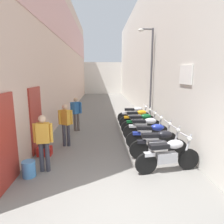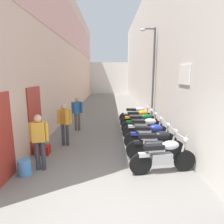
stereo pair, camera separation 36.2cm
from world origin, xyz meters
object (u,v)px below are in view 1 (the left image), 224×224
at_px(pedestrian_by_doorway, 43,139).
at_px(water_jug_near_door, 29,169).
at_px(pedestrian_further_down, 76,112).
at_px(motorcycle_fourth, 146,128).
at_px(motorcycle_seventh, 135,114).
at_px(motorcycle_nearest, 169,154).
at_px(pedestrian_mid_alley, 66,122).
at_px(plastic_crate, 45,151).
at_px(umbrella_leaning, 44,139).
at_px(motorcycle_sixth, 138,118).
at_px(motorcycle_fifth, 142,123).
at_px(motorcycle_second, 159,143).
at_px(street_lamp, 150,70).
at_px(motorcycle_third, 152,135).

distance_m(pedestrian_by_doorway, water_jug_near_door, 0.83).
bearing_deg(pedestrian_further_down, motorcycle_fourth, -26.03).
height_order(motorcycle_fourth, motorcycle_seventh, same).
relative_size(motorcycle_nearest, pedestrian_mid_alley, 1.17).
bearing_deg(plastic_crate, pedestrian_by_doorway, -73.73).
height_order(water_jug_near_door, umbrella_leaning, umbrella_leaning).
height_order(motorcycle_fourth, motorcycle_sixth, same).
bearing_deg(plastic_crate, pedestrian_further_down, 76.26).
bearing_deg(motorcycle_fourth, motorcycle_fifth, 90.00).
bearing_deg(water_jug_near_door, umbrella_leaning, 81.77).
bearing_deg(plastic_crate, motorcycle_second, -6.43).
height_order(plastic_crate, street_lamp, street_lamp).
relative_size(pedestrian_further_down, umbrella_leaning, 1.63).
bearing_deg(plastic_crate, motorcycle_fifth, 31.18).
bearing_deg(water_jug_near_door, motorcycle_second, 14.37).
relative_size(motorcycle_second, motorcycle_fourth, 1.00).
height_order(motorcycle_fifth, water_jug_near_door, motorcycle_fifth).
distance_m(motorcycle_fourth, motorcycle_sixth, 1.76).
distance_m(motorcycle_nearest, motorcycle_second, 0.89).
xyz_separation_m(pedestrian_by_doorway, pedestrian_mid_alley, (0.25, 1.91, 0.00)).
xyz_separation_m(motorcycle_seventh, water_jug_near_door, (-3.69, -5.45, -0.29)).
distance_m(motorcycle_second, pedestrian_further_down, 4.43).
bearing_deg(motorcycle_fourth, pedestrian_by_doorway, -143.53).
distance_m(motorcycle_third, pedestrian_mid_alley, 3.15).
bearing_deg(motorcycle_third, pedestrian_mid_alley, 172.34).
xyz_separation_m(motorcycle_third, plastic_crate, (-3.66, -0.42, -0.36)).
distance_m(motorcycle_sixth, plastic_crate, 4.85).
bearing_deg(motorcycle_fifth, pedestrian_further_down, 168.09).
distance_m(motorcycle_nearest, motorcycle_sixth, 4.46).
height_order(pedestrian_mid_alley, water_jug_near_door, pedestrian_mid_alley).
xyz_separation_m(motorcycle_third, water_jug_near_door, (-3.69, -1.77, -0.29)).
bearing_deg(umbrella_leaning, motorcycle_fifth, 36.27).
bearing_deg(motorcycle_sixth, motorcycle_second, -90.00).
bearing_deg(water_jug_near_door, plastic_crate, 89.09).
height_order(motorcycle_nearest, pedestrian_mid_alley, pedestrian_mid_alley).
xyz_separation_m(pedestrian_by_doorway, plastic_crate, (-0.32, 1.08, -0.78)).
height_order(pedestrian_mid_alley, plastic_crate, pedestrian_mid_alley).
xyz_separation_m(motorcycle_second, motorcycle_third, (-0.00, 0.83, 0.00)).
distance_m(motorcycle_fourth, pedestrian_by_doorway, 4.18).
height_order(motorcycle_seventh, water_jug_near_door, motorcycle_seventh).
bearing_deg(motorcycle_nearest, motorcycle_seventh, 90.00).
bearing_deg(umbrella_leaning, motorcycle_seventh, 51.61).
distance_m(motorcycle_second, plastic_crate, 3.71).
bearing_deg(water_jug_near_door, motorcycle_third, 25.68).
height_order(motorcycle_nearest, umbrella_leaning, motorcycle_nearest).
height_order(motorcycle_third, umbrella_leaning, motorcycle_third).
bearing_deg(pedestrian_mid_alley, motorcycle_nearest, -34.64).
bearing_deg(motorcycle_sixth, umbrella_leaning, -135.07).
height_order(motorcycle_fifth, motorcycle_seventh, same).
distance_m(motorcycle_third, plastic_crate, 3.71).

